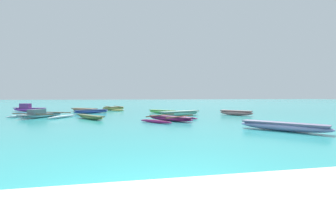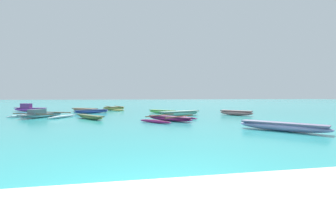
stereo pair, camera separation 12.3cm
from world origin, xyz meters
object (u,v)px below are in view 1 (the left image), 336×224
at_px(moored_boat_3, 170,118).
at_px(moored_boat_7, 91,111).
at_px(moored_boat_4, 90,117).
at_px(moored_boat_1, 42,115).
at_px(moored_boat_8, 283,126).
at_px(moored_boat_9, 84,110).
at_px(moored_boat_10, 180,113).
at_px(moored_boat_2, 162,111).
at_px(moored_boat_6, 236,113).
at_px(moored_boat_0, 29,109).
at_px(moored_boat_5, 113,108).

xyz_separation_m(moored_boat_3, moored_boat_7, (-6.27, 8.20, 0.03)).
distance_m(moored_boat_4, moored_boat_7, 6.01).
distance_m(moored_boat_1, moored_boat_7, 5.03).
bearing_deg(moored_boat_8, moored_boat_9, 176.82).
bearing_deg(moored_boat_10, moored_boat_2, 83.64).
distance_m(moored_boat_4, moored_boat_6, 12.14).
bearing_deg(moored_boat_10, moored_boat_0, 124.62).
xyz_separation_m(moored_boat_5, moored_boat_7, (-1.88, -4.79, -0.02)).
xyz_separation_m(moored_boat_0, moored_boat_1, (3.91, -7.78, -0.09)).
distance_m(moored_boat_0, moored_boat_1, 8.70).
height_order(moored_boat_4, moored_boat_8, moored_boat_8).
bearing_deg(moored_boat_3, moored_boat_10, 114.23).
relative_size(moored_boat_5, moored_boat_6, 1.80).
bearing_deg(moored_boat_1, moored_boat_8, -98.90).
distance_m(moored_boat_0, moored_boat_4, 12.63).
distance_m(moored_boat_1, moored_boat_9, 6.79).
distance_m(moored_boat_0, moored_boat_6, 21.80).
xyz_separation_m(moored_boat_1, moored_boat_4, (3.99, -2.09, -0.06)).
height_order(moored_boat_2, moored_boat_5, moored_boat_5).
bearing_deg(moored_boat_7, moored_boat_9, 86.27).
height_order(moored_boat_0, moored_boat_9, moored_boat_0).
bearing_deg(moored_boat_2, moored_boat_1, -124.19).
relative_size(moored_boat_3, moored_boat_10, 1.01).
bearing_deg(moored_boat_4, moored_boat_10, 64.22).
height_order(moored_boat_1, moored_boat_9, moored_boat_1).
bearing_deg(moored_boat_9, moored_boat_3, -17.27).
relative_size(moored_boat_1, moored_boat_6, 1.86).
bearing_deg(moored_boat_4, moored_boat_9, 155.84).
distance_m(moored_boat_0, moored_boat_3, 18.04).
relative_size(moored_boat_2, moored_boat_10, 0.62).
bearing_deg(moored_boat_5, moored_boat_2, -68.26).
bearing_deg(moored_boat_0, moored_boat_8, -23.60).
xyz_separation_m(moored_boat_4, moored_boat_7, (-0.78, 5.96, 0.04)).
bearing_deg(moored_boat_10, moored_boat_9, 115.48).
bearing_deg(moored_boat_9, moored_boat_2, 10.46).
height_order(moored_boat_1, moored_boat_3, moored_boat_1).
bearing_deg(moored_boat_2, moored_boat_4, -100.99).
bearing_deg(moored_boat_5, moored_boat_3, -87.09).
relative_size(moored_boat_7, moored_boat_9, 1.01).
xyz_separation_m(moored_boat_0, moored_boat_9, (6.00, -1.32, -0.10)).
relative_size(moored_boat_0, moored_boat_4, 1.32).
height_order(moored_boat_6, moored_boat_7, moored_boat_6).
bearing_deg(moored_boat_4, moored_boat_8, 16.04).
relative_size(moored_boat_4, moored_boat_7, 0.91).
bearing_deg(moored_boat_0, moored_boat_6, -2.82).
bearing_deg(moored_boat_6, moored_boat_5, -173.17).
distance_m(moored_boat_6, moored_boat_10, 5.03).
relative_size(moored_boat_1, moored_boat_10, 1.20).
bearing_deg(moored_boat_3, moored_boat_9, 172.25).
relative_size(moored_boat_0, moored_boat_2, 1.55).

